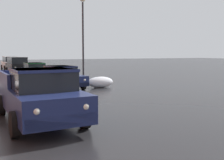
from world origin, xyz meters
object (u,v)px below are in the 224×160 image
object	(u,v)px
suv_black_parked_far_down_block	(17,65)
street_lamp_post	(83,36)
suv_white_queued_behind_truck	(11,63)
sedan_darkblue_parked_kerbside_close	(61,76)
sedan_green_parked_kerbside_mid	(35,71)
pickup_truck_darkblue_approaching_near_lane	(39,95)

from	to	relation	value
suv_black_parked_far_down_block	street_lamp_post	xyz separation A→B (m)	(3.45, -10.40, 2.60)
suv_black_parked_far_down_block	suv_white_queued_behind_truck	size ratio (longest dim) A/B	0.94
sedan_darkblue_parked_kerbside_close	sedan_green_parked_kerbside_mid	world-z (taller)	same
sedan_green_parked_kerbside_mid	street_lamp_post	size ratio (longest dim) A/B	0.68
suv_black_parked_far_down_block	suv_white_queued_behind_truck	world-z (taller)	same
sedan_darkblue_parked_kerbside_close	suv_white_queued_behind_truck	bearing A→B (deg)	90.44
sedan_green_parked_kerbside_mid	suv_black_parked_far_down_block	distance (m)	7.28
pickup_truck_darkblue_approaching_near_lane	suv_white_queued_behind_truck	distance (m)	29.73
sedan_green_parked_kerbside_mid	pickup_truck_darkblue_approaching_near_lane	bearing A→B (deg)	-101.69
pickup_truck_darkblue_approaching_near_lane	sedan_darkblue_parked_kerbside_close	size ratio (longest dim) A/B	1.14
pickup_truck_darkblue_approaching_near_lane	suv_black_parked_far_down_block	distance (m)	22.16
street_lamp_post	pickup_truck_darkblue_approaching_near_lane	bearing A→B (deg)	-118.18
pickup_truck_darkblue_approaching_near_lane	suv_black_parked_far_down_block	world-z (taller)	suv_black_parked_far_down_block
suv_white_queued_behind_truck	street_lamp_post	size ratio (longest dim) A/B	0.75
suv_black_parked_far_down_block	suv_white_queued_behind_truck	bearing A→B (deg)	87.55
sedan_darkblue_parked_kerbside_close	sedan_green_parked_kerbside_mid	distance (m)	6.72
pickup_truck_darkblue_approaching_near_lane	sedan_green_parked_kerbside_mid	distance (m)	15.03
pickup_truck_darkblue_approaching_near_lane	sedan_darkblue_parked_kerbside_close	bearing A→B (deg)	67.92
street_lamp_post	suv_white_queued_behind_truck	bearing A→B (deg)	99.87
suv_black_parked_far_down_block	sedan_green_parked_kerbside_mid	bearing A→B (deg)	-87.73
sedan_green_parked_kerbside_mid	suv_black_parked_far_down_block	world-z (taller)	suv_black_parked_far_down_block
pickup_truck_darkblue_approaching_near_lane	street_lamp_post	world-z (taller)	street_lamp_post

